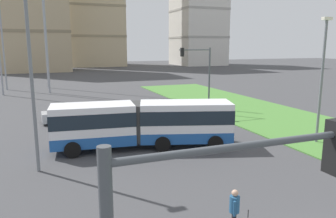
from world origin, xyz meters
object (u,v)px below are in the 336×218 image
(traffic_light_far_right, at_px, (200,70))
(apartment_tower_eastcentre, at_px, (198,11))
(car_silver_hatch, at_px, (68,114))
(pedestrian_crossing, at_px, (234,209))
(articulated_bus, at_px, (143,123))
(streetlight_left, at_px, (31,72))
(streetlight_median, at_px, (322,76))

(traffic_light_far_right, relative_size, apartment_tower_eastcentre, 0.18)
(car_silver_hatch, bearing_deg, traffic_light_far_right, -6.08)
(pedestrian_crossing, distance_m, apartment_tower_eastcentre, 106.11)
(articulated_bus, height_order, car_silver_hatch, articulated_bus)
(articulated_bus, height_order, streetlight_left, streetlight_left)
(car_silver_hatch, height_order, pedestrian_crossing, pedestrian_crossing)
(traffic_light_far_right, xyz_separation_m, streetlight_median, (3.29, -11.54, 0.32))
(traffic_light_far_right, bearing_deg, apartment_tower_eastcentre, 63.87)
(pedestrian_crossing, xyz_separation_m, streetlight_left, (-6.50, 9.09, 4.38))
(articulated_bus, bearing_deg, traffic_light_far_right, 44.72)
(car_silver_hatch, distance_m, apartment_tower_eastcentre, 90.47)
(traffic_light_far_right, distance_m, apartment_tower_eastcentre, 84.89)
(streetlight_left, relative_size, apartment_tower_eastcentre, 0.28)
(apartment_tower_eastcentre, bearing_deg, articulated_bus, -118.43)
(traffic_light_far_right, bearing_deg, articulated_bus, -135.28)
(pedestrian_crossing, relative_size, apartment_tower_eastcentre, 0.05)
(car_silver_hatch, distance_m, streetlight_left, 12.62)
(traffic_light_far_right, distance_m, streetlight_median, 12.00)
(pedestrian_crossing, xyz_separation_m, streetlight_median, (11.60, 7.71, 3.69))
(traffic_light_far_right, height_order, streetlight_left, streetlight_left)
(streetlight_median, bearing_deg, car_silver_hatch, 140.58)
(articulated_bus, relative_size, streetlight_median, 1.41)
(articulated_bus, height_order, streetlight_median, streetlight_median)
(articulated_bus, xyz_separation_m, traffic_light_far_right, (8.26, 8.18, 2.72))
(articulated_bus, xyz_separation_m, car_silver_hatch, (-4.09, 9.49, -0.90))
(apartment_tower_eastcentre, bearing_deg, car_silver_hatch, -123.67)
(articulated_bus, distance_m, apartment_tower_eastcentre, 96.24)
(articulated_bus, bearing_deg, pedestrian_crossing, -90.28)
(pedestrian_crossing, bearing_deg, apartment_tower_eastcentre, 64.43)
(streetlight_left, height_order, apartment_tower_eastcentre, apartment_tower_eastcentre)
(car_silver_hatch, bearing_deg, pedestrian_crossing, -78.90)
(traffic_light_far_right, height_order, apartment_tower_eastcentre, apartment_tower_eastcentre)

